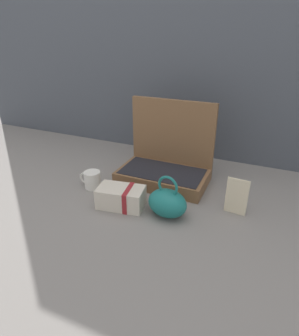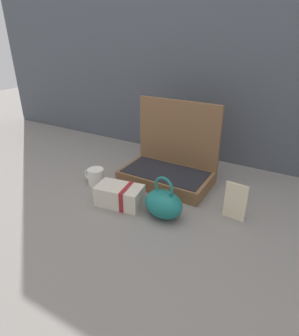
% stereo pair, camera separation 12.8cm
% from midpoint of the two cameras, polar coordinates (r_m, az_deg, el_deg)
% --- Properties ---
extents(ground_plane, '(6.00, 6.00, 0.00)m').
position_cam_midpoint_polar(ground_plane, '(1.37, 2.98, -5.45)').
color(ground_plane, slate).
extents(back_wall, '(3.20, 0.06, 1.40)m').
position_cam_midpoint_polar(back_wall, '(1.71, 13.49, 24.86)').
color(back_wall, '#474C54').
rests_on(back_wall, ground_plane).
extents(open_suitcase, '(0.44, 0.27, 0.40)m').
position_cam_midpoint_polar(open_suitcase, '(1.47, 6.58, 0.87)').
color(open_suitcase, brown).
rests_on(open_suitcase, ground_plane).
extents(teal_pouch_handbag, '(0.19, 0.15, 0.19)m').
position_cam_midpoint_polar(teal_pouch_handbag, '(1.20, 5.88, -7.13)').
color(teal_pouch_handbag, '#196B66').
rests_on(teal_pouch_handbag, ground_plane).
extents(cream_toiletry_bag, '(0.22, 0.15, 0.09)m').
position_cam_midpoint_polar(cream_toiletry_bag, '(1.28, -2.97, -5.57)').
color(cream_toiletry_bag, beige).
rests_on(cream_toiletry_bag, ground_plane).
extents(coffee_mug, '(0.12, 0.08, 0.08)m').
position_cam_midpoint_polar(coffee_mug, '(1.45, -8.20, -1.79)').
color(coffee_mug, silver).
rests_on(coffee_mug, ground_plane).
extents(info_card_left, '(0.09, 0.01, 0.16)m').
position_cam_midpoint_polar(info_card_left, '(1.23, 19.57, -6.41)').
color(info_card_left, beige).
rests_on(info_card_left, ground_plane).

